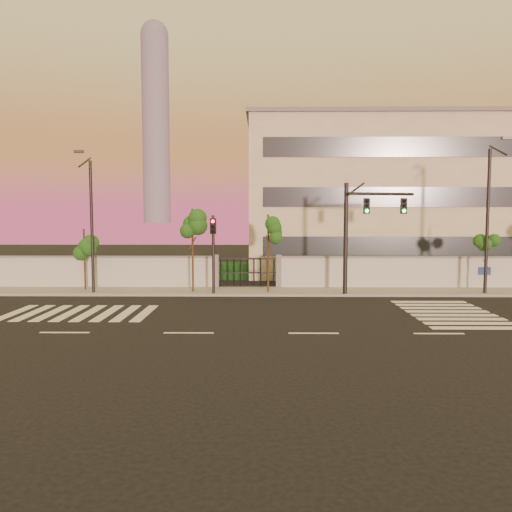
# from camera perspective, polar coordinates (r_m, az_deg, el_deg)

# --- Properties ---
(ground) EXTENTS (120.00, 120.00, 0.00)m
(ground) POSITION_cam_1_polar(r_m,az_deg,el_deg) (20.28, 6.59, -8.78)
(ground) COLOR black
(ground) RESTS_ON ground
(sidewalk) EXTENTS (60.00, 3.00, 0.15)m
(sidewalk) POSITION_cam_1_polar(r_m,az_deg,el_deg) (30.54, 4.57, -4.06)
(sidewalk) COLOR gray
(sidewalk) RESTS_ON ground
(perimeter_wall) EXTENTS (60.00, 0.36, 2.20)m
(perimeter_wall) POSITION_cam_1_polar(r_m,az_deg,el_deg) (31.90, 4.58, -1.89)
(perimeter_wall) COLOR #B4B7BC
(perimeter_wall) RESTS_ON ground
(hedge_row) EXTENTS (41.00, 4.25, 1.80)m
(hedge_row) POSITION_cam_1_polar(r_m,az_deg,el_deg) (34.72, 6.02, -1.78)
(hedge_row) COLOR #0F3412
(hedge_row) RESTS_ON ground
(institutional_building) EXTENTS (24.40, 12.40, 12.25)m
(institutional_building) POSITION_cam_1_polar(r_m,az_deg,el_deg) (43.07, 15.67, 6.43)
(institutional_building) COLOR beige
(institutional_building) RESTS_ON ground
(distant_skyscraper) EXTENTS (16.00, 16.00, 118.00)m
(distant_skyscraper) POSITION_cam_1_polar(r_m,az_deg,el_deg) (311.46, -11.39, 15.19)
(distant_skyscraper) COLOR slate
(distant_skyscraper) RESTS_ON ground
(road_markings) EXTENTS (57.00, 7.62, 0.02)m
(road_markings) POSITION_cam_1_polar(r_m,az_deg,el_deg) (23.85, 1.85, -6.69)
(road_markings) COLOR silver
(road_markings) RESTS_ON ground
(street_tree_b) EXTENTS (1.33, 1.06, 3.89)m
(street_tree_b) POSITION_cam_1_polar(r_m,az_deg,el_deg) (32.19, -19.00, 1.14)
(street_tree_b) COLOR #382314
(street_tree_b) RESTS_ON ground
(street_tree_c) EXTENTS (1.46, 1.16, 5.10)m
(street_tree_c) POSITION_cam_1_polar(r_m,az_deg,el_deg) (29.86, -7.23, 2.81)
(street_tree_c) COLOR #382314
(street_tree_c) RESTS_ON ground
(street_tree_d) EXTENTS (1.52, 1.21, 4.76)m
(street_tree_d) POSITION_cam_1_polar(r_m,az_deg,el_deg) (29.57, 1.44, 2.34)
(street_tree_d) COLOR #382314
(street_tree_d) RESTS_ON ground
(street_tree_e) EXTENTS (1.36, 1.09, 4.23)m
(street_tree_e) POSITION_cam_1_polar(r_m,az_deg,el_deg) (32.78, 24.95, 1.45)
(street_tree_e) COLOR #382314
(street_tree_e) RESTS_ON ground
(traffic_signal_main) EXTENTS (4.11, 1.12, 6.56)m
(traffic_signal_main) POSITION_cam_1_polar(r_m,az_deg,el_deg) (29.34, 11.83, 3.49)
(traffic_signal_main) COLOR black
(traffic_signal_main) RESTS_ON ground
(traffic_signal_secondary) EXTENTS (0.37, 0.35, 4.71)m
(traffic_signal_secondary) POSITION_cam_1_polar(r_m,az_deg,el_deg) (29.07, -4.91, 1.27)
(traffic_signal_secondary) COLOR black
(traffic_signal_secondary) RESTS_ON ground
(streetlight_west) EXTENTS (0.49, 1.99, 8.25)m
(streetlight_west) POSITION_cam_1_polar(r_m,az_deg,el_deg) (30.71, -18.37, 3.98)
(streetlight_west) COLOR black
(streetlight_west) RESTS_ON ground
(streetlight_east) EXTENTS (0.53, 2.15, 8.92)m
(streetlight_east) POSITION_cam_1_polar(r_m,az_deg,el_deg) (31.78, 25.10, 4.44)
(streetlight_east) COLOR black
(streetlight_east) RESTS_ON ground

